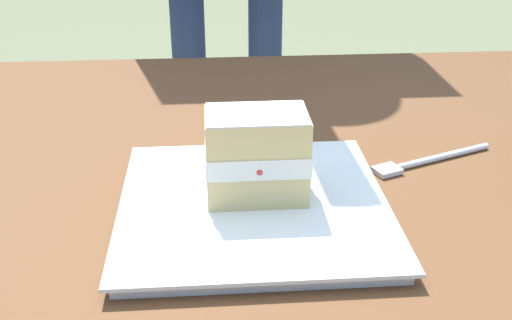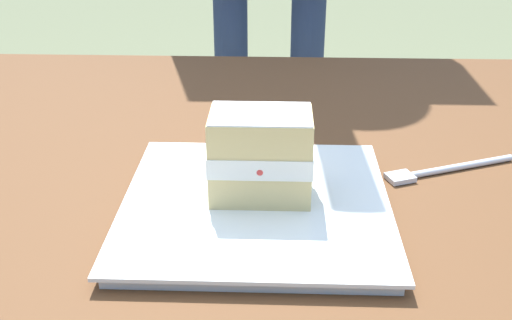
# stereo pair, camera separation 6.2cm
# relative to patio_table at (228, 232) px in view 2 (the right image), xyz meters

# --- Properties ---
(patio_table) EXTENTS (1.39, 0.90, 0.70)m
(patio_table) POSITION_rel_patio_table_xyz_m (0.00, 0.00, 0.00)
(patio_table) COLOR brown
(patio_table) RESTS_ON ground
(dessert_plate) EXTENTS (0.28, 0.28, 0.02)m
(dessert_plate) POSITION_rel_patio_table_xyz_m (-0.04, 0.10, 0.10)
(dessert_plate) COLOR white
(dessert_plate) RESTS_ON patio_table
(cake_slice) EXTENTS (0.10, 0.07, 0.09)m
(cake_slice) POSITION_rel_patio_table_xyz_m (-0.04, 0.09, 0.15)
(cake_slice) COLOR #E0C17A
(cake_slice) RESTS_ON dessert_plate
(dessert_fork) EXTENTS (0.16, 0.08, 0.01)m
(dessert_fork) POSITION_rel_patio_table_xyz_m (-0.26, 0.00, 0.10)
(dessert_fork) COLOR silver
(dessert_fork) RESTS_ON patio_table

